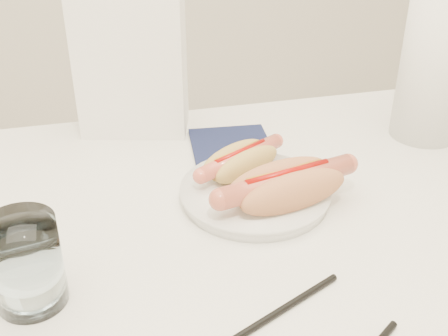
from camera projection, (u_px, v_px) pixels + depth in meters
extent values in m
cube|color=white|center=(202.00, 251.00, 0.72)|extent=(1.20, 0.80, 0.04)
cylinder|color=silver|center=(399.00, 255.00, 1.31)|extent=(0.04, 0.04, 0.71)
cylinder|color=white|center=(255.00, 195.00, 0.79)|extent=(0.22, 0.22, 0.02)
ellipsoid|color=tan|center=(247.00, 164.00, 0.81)|extent=(0.12, 0.09, 0.04)
ellipsoid|color=tan|center=(234.00, 157.00, 0.82)|extent=(0.12, 0.09, 0.04)
ellipsoid|color=tan|center=(240.00, 166.00, 0.82)|extent=(0.12, 0.09, 0.02)
cylinder|color=#DB624D|center=(240.00, 157.00, 0.81)|extent=(0.15, 0.09, 0.02)
cylinder|color=#990A05|center=(241.00, 152.00, 0.81)|extent=(0.09, 0.05, 0.01)
ellipsoid|color=#C67B4D|center=(294.00, 192.00, 0.73)|extent=(0.16, 0.08, 0.05)
ellipsoid|color=#C67B4D|center=(280.00, 179.00, 0.76)|extent=(0.16, 0.08, 0.05)
ellipsoid|color=#C67B4D|center=(286.00, 193.00, 0.75)|extent=(0.15, 0.09, 0.03)
cylinder|color=#BF5A43|center=(287.00, 181.00, 0.74)|extent=(0.20, 0.07, 0.03)
cylinder|color=#990A05|center=(288.00, 173.00, 0.73)|extent=(0.12, 0.04, 0.01)
cylinder|color=white|center=(26.00, 263.00, 0.59)|extent=(0.08, 0.08, 0.11)
cylinder|color=black|center=(253.00, 328.00, 0.58)|extent=(0.23, 0.11, 0.01)
cube|color=white|center=(132.00, 64.00, 0.94)|extent=(0.20, 0.14, 0.24)
cube|color=#13193C|center=(231.00, 145.00, 0.93)|extent=(0.14, 0.14, 0.01)
cylinder|color=white|center=(435.00, 65.00, 0.91)|extent=(0.15, 0.15, 0.25)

